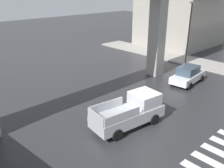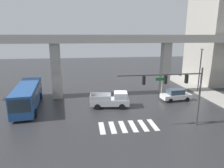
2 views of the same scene
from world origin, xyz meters
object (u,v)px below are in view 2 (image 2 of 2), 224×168
pickup_truck (112,100)px  traffic_signal_mast (176,84)px  street_lamp_mid_block (200,65)px  city_bus (28,94)px  sedan_white (176,95)px

pickup_truck → traffic_signal_mast: traffic_signal_mast is taller
pickup_truck → traffic_signal_mast: 9.29m
traffic_signal_mast → street_lamp_mid_block: street_lamp_mid_block is taller
city_bus → sedan_white: bearing=-0.9°
pickup_truck → street_lamp_mid_block: (15.34, 5.07, 3.57)m
city_bus → street_lamp_mid_block: street_lamp_mid_block is taller
sedan_white → street_lamp_mid_block: 7.70m
street_lamp_mid_block → pickup_truck: bearing=-161.7°
pickup_truck → street_lamp_mid_block: 16.55m
city_bus → sedan_white: city_bus is taller
pickup_truck → street_lamp_mid_block: size_ratio=0.73×
traffic_signal_mast → sedan_white: bearing=62.8°
city_bus → street_lamp_mid_block: (26.37, 3.32, 2.83)m
city_bus → traffic_signal_mast: 18.74m
traffic_signal_mast → street_lamp_mid_block: size_ratio=1.20×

